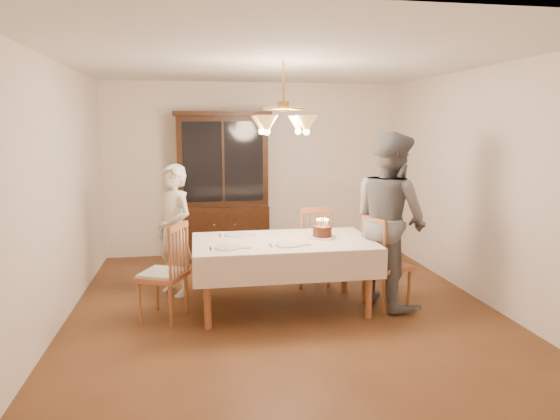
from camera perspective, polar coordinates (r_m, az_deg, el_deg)
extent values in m
plane|color=#522E17|center=(5.53, 0.35, -11.14)|extent=(5.00, 5.00, 0.00)
plane|color=white|center=(5.21, 0.39, 16.68)|extent=(5.00, 5.00, 0.00)
plane|color=white|center=(7.67, -2.90, 4.66)|extent=(4.50, 0.00, 4.50)
plane|color=white|center=(2.82, 9.28, -3.99)|extent=(4.50, 0.00, 4.50)
plane|color=white|center=(5.31, -24.31, 1.63)|extent=(0.00, 5.00, 5.00)
plane|color=white|center=(6.02, 21.97, 2.63)|extent=(0.00, 5.00, 5.00)
cube|color=brown|center=(5.31, 0.36, -3.76)|extent=(1.80, 1.00, 0.04)
cube|color=white|center=(5.31, 0.36, -3.51)|extent=(1.90, 1.10, 0.01)
cylinder|color=brown|center=(4.94, -8.31, -9.44)|extent=(0.07, 0.07, 0.71)
cylinder|color=brown|center=(5.23, 10.16, -8.40)|extent=(0.07, 0.07, 0.71)
cylinder|color=brown|center=(5.74, -8.53, -6.72)|extent=(0.07, 0.07, 0.71)
cylinder|color=brown|center=(5.99, 7.44, -6.00)|extent=(0.07, 0.07, 0.71)
cube|color=black|center=(7.50, -6.41, -2.46)|extent=(1.30, 0.50, 0.80)
cube|color=black|center=(7.40, -6.59, 5.60)|extent=(1.30, 0.40, 1.30)
cube|color=black|center=(7.20, -6.50, 5.49)|extent=(1.14, 0.01, 1.14)
cube|color=black|center=(7.33, -6.67, 10.88)|extent=(1.38, 0.54, 0.06)
cube|color=brown|center=(6.22, 3.55, -4.45)|extent=(0.48, 0.46, 0.05)
cube|color=brown|center=(5.94, 4.20, -0.01)|extent=(0.40, 0.08, 0.06)
cylinder|color=brown|center=(6.49, 4.55, -6.01)|extent=(0.04, 0.04, 0.43)
cylinder|color=brown|center=(6.38, 1.49, -6.26)|extent=(0.04, 0.04, 0.43)
cylinder|color=brown|center=(6.19, 5.63, -6.81)|extent=(0.04, 0.04, 0.43)
cylinder|color=brown|center=(6.07, 2.43, -7.10)|extent=(0.04, 0.04, 0.43)
cube|color=brown|center=(5.25, -13.27, -7.35)|extent=(0.56, 0.57, 0.05)
cube|color=brown|center=(5.04, -11.59, -1.90)|extent=(0.20, 0.38, 0.06)
cylinder|color=brown|center=(5.55, -13.88, -8.99)|extent=(0.04, 0.04, 0.43)
cylinder|color=brown|center=(5.25, -15.77, -10.14)|extent=(0.04, 0.04, 0.43)
cylinder|color=brown|center=(5.40, -10.66, -9.40)|extent=(0.04, 0.04, 0.43)
cylinder|color=brown|center=(5.10, -12.41, -10.62)|extent=(0.04, 0.04, 0.43)
cube|color=beige|center=(5.24, -13.29, -6.99)|extent=(0.51, 0.52, 0.03)
cube|color=brown|center=(5.59, 12.10, -6.26)|extent=(0.53, 0.54, 0.05)
cube|color=brown|center=(5.36, 10.70, -1.18)|extent=(0.15, 0.39, 0.06)
cylinder|color=brown|center=(5.63, 14.54, -8.74)|extent=(0.04, 0.04, 0.43)
cylinder|color=brown|center=(5.90, 12.24, -7.82)|extent=(0.04, 0.04, 0.43)
cylinder|color=brown|center=(5.43, 11.78, -9.34)|extent=(0.04, 0.04, 0.43)
cylinder|color=brown|center=(5.70, 9.53, -8.34)|extent=(0.04, 0.04, 0.43)
imported|color=white|center=(5.91, -11.98, -2.28)|extent=(0.63, 0.67, 1.53)
imported|color=slate|center=(5.57, 12.45, -1.08)|extent=(0.96, 1.10, 1.89)
cylinder|color=white|center=(5.45, 4.85, -3.07)|extent=(0.30, 0.30, 0.01)
cylinder|color=#3A190D|center=(5.44, 4.86, -2.43)|extent=(0.20, 0.20, 0.11)
cylinder|color=#598CD8|center=(5.44, 5.49, -1.47)|extent=(0.01, 0.01, 0.07)
sphere|color=#FFB23F|center=(5.43, 5.50, -1.06)|extent=(0.01, 0.01, 0.01)
cylinder|color=pink|center=(5.46, 5.36, -1.42)|extent=(0.01, 0.01, 0.07)
sphere|color=#FFB23F|center=(5.45, 5.37, -1.01)|extent=(0.01, 0.01, 0.01)
cylinder|color=#EACC66|center=(5.48, 5.13, -1.38)|extent=(0.01, 0.01, 0.07)
sphere|color=#FFB23F|center=(5.47, 5.14, -0.97)|extent=(0.01, 0.01, 0.01)
cylinder|color=#598CD8|center=(5.48, 4.85, -1.37)|extent=(0.01, 0.01, 0.07)
sphere|color=#FFB23F|center=(5.47, 4.86, -0.96)|extent=(0.01, 0.01, 0.01)
cylinder|color=pink|center=(5.48, 4.58, -1.38)|extent=(0.01, 0.01, 0.07)
sphere|color=#FFB23F|center=(5.47, 4.58, -0.97)|extent=(0.01, 0.01, 0.01)
cylinder|color=#EACC66|center=(5.46, 4.36, -1.41)|extent=(0.01, 0.01, 0.07)
sphere|color=#FFB23F|center=(5.45, 4.37, -1.00)|extent=(0.01, 0.01, 0.01)
cylinder|color=#598CD8|center=(5.43, 4.24, -1.46)|extent=(0.01, 0.01, 0.07)
sphere|color=#FFB23F|center=(5.43, 4.25, -1.04)|extent=(0.01, 0.01, 0.01)
cylinder|color=pink|center=(5.41, 4.25, -1.51)|extent=(0.01, 0.01, 0.07)
sphere|color=#FFB23F|center=(5.40, 4.25, -1.10)|extent=(0.01, 0.01, 0.01)
cylinder|color=#EACC66|center=(5.38, 4.38, -1.57)|extent=(0.01, 0.01, 0.07)
sphere|color=#FFB23F|center=(5.38, 4.38, -1.15)|extent=(0.01, 0.01, 0.01)
cylinder|color=#598CD8|center=(5.37, 4.61, -1.60)|extent=(0.01, 0.01, 0.07)
sphere|color=#FFB23F|center=(5.36, 4.61, -1.18)|extent=(0.01, 0.01, 0.01)
cylinder|color=pink|center=(5.36, 4.89, -1.62)|extent=(0.01, 0.01, 0.07)
sphere|color=#FFB23F|center=(5.36, 4.90, -1.20)|extent=(0.01, 0.01, 0.01)
cylinder|color=#EACC66|center=(5.37, 5.17, -1.61)|extent=(0.01, 0.01, 0.07)
sphere|color=#FFB23F|center=(5.36, 5.18, -1.19)|extent=(0.01, 0.01, 0.01)
cylinder|color=#598CD8|center=(5.39, 5.39, -1.57)|extent=(0.01, 0.01, 0.07)
sphere|color=#FFB23F|center=(5.38, 5.40, -1.16)|extent=(0.01, 0.01, 0.01)
cylinder|color=pink|center=(5.41, 5.51, -1.52)|extent=(0.01, 0.01, 0.07)
sphere|color=#FFB23F|center=(5.40, 5.51, -1.11)|extent=(0.01, 0.01, 0.01)
cylinder|color=white|center=(4.99, -5.95, -4.27)|extent=(0.25, 0.25, 0.02)
cube|color=silver|center=(4.98, -7.92, -4.38)|extent=(0.01, 0.16, 0.01)
cube|color=beige|center=(5.00, -3.99, -4.23)|extent=(0.10, 0.10, 0.01)
cylinder|color=white|center=(5.08, 0.97, -3.97)|extent=(0.27, 0.27, 0.02)
cube|color=silver|center=(5.05, -1.02, -4.09)|extent=(0.02, 0.16, 0.01)
cube|color=beige|center=(5.12, 2.93, -3.90)|extent=(0.10, 0.10, 0.01)
cylinder|color=white|center=(5.56, -5.08, -2.82)|extent=(0.26, 0.26, 0.02)
cube|color=silver|center=(5.55, -6.88, -2.91)|extent=(0.01, 0.16, 0.01)
cube|color=beige|center=(5.58, -3.30, -2.78)|extent=(0.10, 0.10, 0.01)
cylinder|color=#BF8C3F|center=(5.19, 0.38, 14.49)|extent=(0.02, 0.02, 0.40)
cylinder|color=#BF8C3F|center=(5.17, 0.38, 11.73)|extent=(0.12, 0.12, 0.10)
cone|color=#D8994C|center=(5.40, 2.10, 9.72)|extent=(0.22, 0.22, 0.18)
sphere|color=#FFD899|center=(5.40, 2.10, 8.98)|extent=(0.07, 0.07, 0.07)
cone|color=#D8994C|center=(5.34, -2.12, 9.72)|extent=(0.22, 0.22, 0.18)
sphere|color=#FFD899|center=(5.34, -2.12, 8.97)|extent=(0.07, 0.07, 0.07)
cone|color=#D8994C|center=(4.94, -1.51, 9.74)|extent=(0.22, 0.22, 0.18)
sphere|color=#FFD899|center=(4.94, -1.51, 8.93)|extent=(0.07, 0.07, 0.07)
cone|color=#D8994C|center=(5.02, 3.04, 9.73)|extent=(0.22, 0.22, 0.18)
sphere|color=#FFD899|center=(5.02, 3.03, 8.93)|extent=(0.07, 0.07, 0.07)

